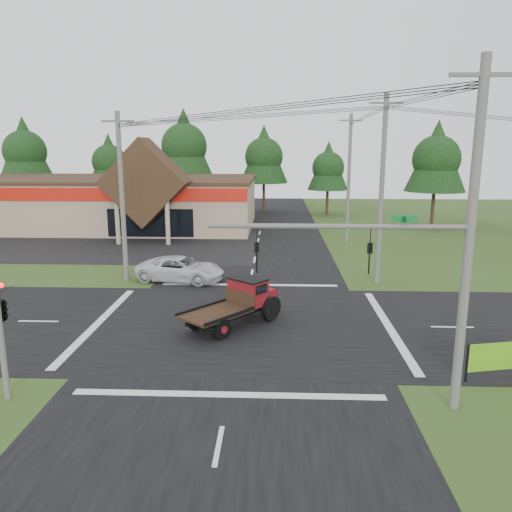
{
  "coord_description": "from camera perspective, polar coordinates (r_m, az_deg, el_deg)",
  "views": [
    {
      "loc": [
        1.58,
        -22.71,
        8.39
      ],
      "look_at": [
        0.46,
        5.44,
        2.2
      ],
      "focal_mm": 35.0,
      "sensor_mm": 36.0,
      "label": 1
    }
  ],
  "objects": [
    {
      "name": "tree_row_b",
      "position": [
        68.24,
        -16.43,
        10.48
      ],
      "size": [
        5.6,
        5.6,
        10.1
      ],
      "color": "#332316",
      "rests_on": "ground"
    },
    {
      "name": "utility_pole_ne",
      "position": [
        31.48,
        14.17,
        7.46
      ],
      "size": [
        2.0,
        0.3,
        11.5
      ],
      "color": "#595651",
      "rests_on": "ground"
    },
    {
      "name": "traffic_signal_mast",
      "position": [
        16.28,
        17.3,
        -2.28
      ],
      "size": [
        8.12,
        0.24,
        7.0
      ],
      "color": "#595651",
      "rests_on": "ground"
    },
    {
      "name": "cvs_building",
      "position": [
        55.35,
        -16.01,
        6.1
      ],
      "size": [
        30.4,
        18.2,
        9.19
      ],
      "color": "tan",
      "rests_on": "ground"
    },
    {
      "name": "utility_pole_n",
      "position": [
        45.25,
        10.57,
        8.83
      ],
      "size": [
        2.0,
        0.3,
        11.2
      ],
      "color": "#595651",
      "rests_on": "ground"
    },
    {
      "name": "parking_apron",
      "position": [
        45.31,
        -17.87,
        1.14
      ],
      "size": [
        28.0,
        14.0,
        0.02
      ],
      "primitive_type": "cube",
      "color": "black",
      "rests_on": "ground"
    },
    {
      "name": "utility_pole_nw",
      "position": [
        32.32,
        -15.07,
        6.64
      ],
      "size": [
        2.0,
        0.3,
        10.5
      ],
      "color": "#595651",
      "rests_on": "ground"
    },
    {
      "name": "utility_pole_nr",
      "position": [
        16.56,
        23.2,
        1.81
      ],
      "size": [
        2.0,
        0.3,
        11.0
      ],
      "color": "#595651",
      "rests_on": "ground"
    },
    {
      "name": "tree_row_e",
      "position": [
        63.09,
        8.26,
        10.13
      ],
      "size": [
        5.04,
        5.04,
        9.09
      ],
      "color": "#332316",
      "rests_on": "ground"
    },
    {
      "name": "ground",
      "position": [
        24.27,
        -1.61,
        -7.84
      ],
      "size": [
        120.0,
        120.0,
        0.0
      ],
      "primitive_type": "plane",
      "color": "#314719",
      "rests_on": "ground"
    },
    {
      "name": "tree_row_d",
      "position": [
        64.74,
        0.91,
        11.49
      ],
      "size": [
        6.16,
        6.16,
        11.11
      ],
      "color": "#332316",
      "rests_on": "ground"
    },
    {
      "name": "antique_flatbed_truck",
      "position": [
        23.76,
        -2.66,
        -5.5
      ],
      "size": [
        4.93,
        5.32,
        2.2
      ],
      "primitive_type": null,
      "rotation": [
        0.0,
        0.0,
        -0.7
      ],
      "color": "#5D0D11",
      "rests_on": "ground"
    },
    {
      "name": "tree_side_ne",
      "position": [
        55.22,
        19.94,
        10.62
      ],
      "size": [
        6.16,
        6.16,
        11.11
      ],
      "color": "#332316",
      "rests_on": "ground"
    },
    {
      "name": "road_ns",
      "position": [
        24.26,
        -1.61,
        -7.82
      ],
      "size": [
        12.0,
        120.0,
        0.02
      ],
      "primitive_type": "cube",
      "color": "black",
      "rests_on": "ground"
    },
    {
      "name": "traffic_signal_corner",
      "position": [
        18.52,
        -27.26,
        -4.26
      ],
      "size": [
        0.53,
        2.48,
        4.4
      ],
      "color": "#595651",
      "rests_on": "ground"
    },
    {
      "name": "tree_row_c",
      "position": [
        64.76,
        -8.21,
        12.56
      ],
      "size": [
        7.28,
        7.28,
        13.13
      ],
      "color": "#332316",
      "rests_on": "ground"
    },
    {
      "name": "white_pickup",
      "position": [
        32.12,
        -8.61,
        -1.47
      ],
      "size": [
        5.94,
        3.56,
        1.54
      ],
      "primitive_type": "imported",
      "rotation": [
        0.0,
        0.0,
        1.38
      ],
      "color": "silver",
      "rests_on": "ground"
    },
    {
      "name": "tree_row_a",
      "position": [
        70.22,
        -24.93,
        10.99
      ],
      "size": [
        6.72,
        6.72,
        12.12
      ],
      "color": "#332316",
      "rests_on": "ground"
    },
    {
      "name": "road_ew",
      "position": [
        24.26,
        -1.61,
        -7.82
      ],
      "size": [
        120.0,
        12.0,
        0.02
      ],
      "primitive_type": "cube",
      "color": "black",
      "rests_on": "ground"
    }
  ]
}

